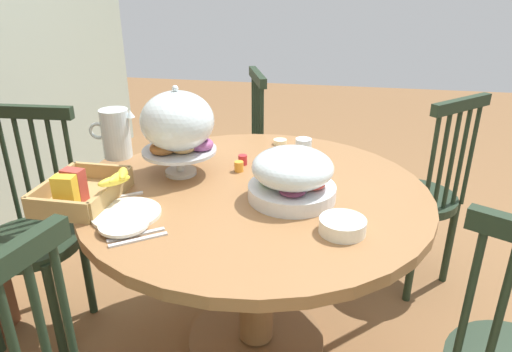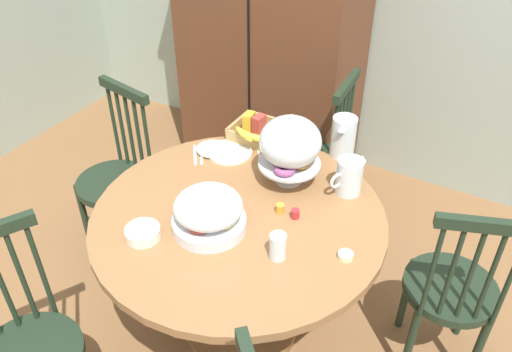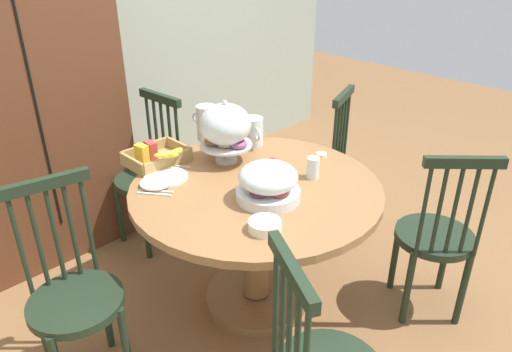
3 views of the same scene
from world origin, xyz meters
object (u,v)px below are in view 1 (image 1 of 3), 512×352
(pastry_stand_with_dome, at_px, (178,125))
(fruit_platter_covered, at_px, (292,176))
(china_plate_large, at_px, (126,214))
(milk_pitcher, at_px, (116,136))
(butter_dish, at_px, (280,142))
(orange_juice_pitcher, at_px, (187,133))
(windsor_chair_facing_door, at_px, (34,239))
(windsor_chair_by_cabinet, at_px, (234,166))
(windsor_chair_near_window, at_px, (418,200))
(cereal_basket, at_px, (85,190))
(dining_table, at_px, (256,238))
(drinking_glass, at_px, (303,152))
(china_plate_small, at_px, (124,224))
(cereal_bowl, at_px, (342,226))

(pastry_stand_with_dome, xyz_separation_m, fruit_platter_covered, (-0.13, -0.44, -0.11))
(china_plate_large, bearing_deg, fruit_platter_covered, -66.73)
(milk_pitcher, height_order, butter_dish, milk_pitcher)
(fruit_platter_covered, xyz_separation_m, orange_juice_pitcher, (0.40, 0.50, -0.01))
(windsor_chair_facing_door, bearing_deg, fruit_platter_covered, -90.87)
(china_plate_large, bearing_deg, windsor_chair_by_cabinet, -3.99)
(windsor_chair_near_window, distance_m, windsor_chair_facing_door, 1.73)
(orange_juice_pitcher, bearing_deg, pastry_stand_with_dome, -167.27)
(fruit_platter_covered, distance_m, cereal_basket, 0.70)
(orange_juice_pitcher, relative_size, butter_dish, 3.14)
(orange_juice_pitcher, bearing_deg, milk_pitcher, 116.92)
(dining_table, height_order, cereal_basket, cereal_basket)
(butter_dish, bearing_deg, windsor_chair_near_window, -78.28)
(pastry_stand_with_dome, height_order, drinking_glass, pastry_stand_with_dome)
(windsor_chair_by_cabinet, relative_size, china_plate_small, 6.50)
(windsor_chair_near_window, bearing_deg, china_plate_small, 133.91)
(windsor_chair_facing_door, relative_size, china_plate_large, 4.43)
(fruit_platter_covered, bearing_deg, windsor_chair_by_cabinet, 24.60)
(windsor_chair_by_cabinet, distance_m, pastry_stand_with_dome, 0.93)
(windsor_chair_facing_door, height_order, orange_juice_pitcher, windsor_chair_facing_door)
(windsor_chair_near_window, relative_size, drinking_glass, 8.86)
(orange_juice_pitcher, xyz_separation_m, china_plate_large, (-0.61, 0.00, -0.07))
(cereal_basket, relative_size, butter_dish, 5.27)
(pastry_stand_with_dome, bearing_deg, dining_table, -104.56)
(dining_table, height_order, butter_dish, butter_dish)
(windsor_chair_by_cabinet, distance_m, cereal_bowl, 1.31)
(fruit_platter_covered, height_order, drinking_glass, fruit_platter_covered)
(windsor_chair_by_cabinet, bearing_deg, drinking_glass, -144.69)
(cereal_bowl, bearing_deg, cereal_basket, 86.75)
(butter_dish, bearing_deg, drinking_glass, -151.41)
(dining_table, height_order, windsor_chair_near_window, windsor_chair_near_window)
(cereal_basket, relative_size, drinking_glass, 2.87)
(windsor_chair_by_cabinet, bearing_deg, china_plate_small, 177.76)
(butter_dish, bearing_deg, orange_juice_pitcher, 110.56)
(china_plate_small, bearing_deg, pastry_stand_with_dome, -3.94)
(windsor_chair_facing_door, bearing_deg, orange_juice_pitcher, -55.48)
(cereal_bowl, bearing_deg, dining_table, 50.56)
(dining_table, bearing_deg, orange_juice_pitcher, 47.18)
(pastry_stand_with_dome, xyz_separation_m, drinking_glass, (0.18, -0.45, -0.14))
(windsor_chair_facing_door, distance_m, china_plate_large, 0.66)
(windsor_chair_by_cabinet, height_order, china_plate_small, windsor_chair_by_cabinet)
(pastry_stand_with_dome, relative_size, cereal_basket, 1.09)
(windsor_chair_near_window, distance_m, drinking_glass, 0.73)
(china_plate_small, bearing_deg, windsor_chair_facing_door, 61.34)
(fruit_platter_covered, bearing_deg, cereal_basket, 102.47)
(butter_dish, bearing_deg, milk_pitcher, 113.19)
(orange_juice_pitcher, height_order, cereal_basket, orange_juice_pitcher)
(butter_dish, bearing_deg, cereal_bowl, -158.69)
(windsor_chair_by_cabinet, relative_size, china_plate_large, 4.43)
(milk_pitcher, xyz_separation_m, china_plate_small, (-0.56, -0.29, -0.08))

